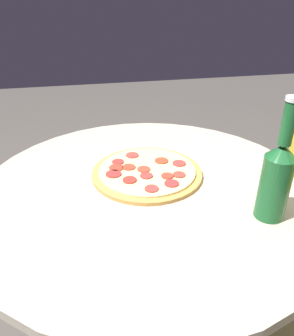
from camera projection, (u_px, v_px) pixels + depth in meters
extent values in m
cylinder|color=#B2A893|center=(148.00, 290.00, 1.03)|extent=(0.11, 0.11, 0.73)
cylinder|color=#B2A893|center=(148.00, 190.00, 0.85)|extent=(0.88, 0.88, 0.02)
cylinder|color=#C68E47|center=(147.00, 173.00, 0.89)|extent=(0.30, 0.30, 0.01)
cylinder|color=beige|center=(147.00, 170.00, 0.89)|extent=(0.26, 0.26, 0.01)
cylinder|color=#A73929|center=(167.00, 176.00, 0.85)|extent=(0.03, 0.03, 0.00)
cylinder|color=#AC3B32|center=(179.00, 175.00, 0.86)|extent=(0.03, 0.03, 0.00)
cylinder|color=#B73A34|center=(132.00, 155.00, 0.96)|extent=(0.04, 0.04, 0.00)
cylinder|color=#A53732|center=(179.00, 163.00, 0.91)|extent=(0.04, 0.04, 0.00)
cylinder|color=#B53928|center=(116.00, 168.00, 0.89)|extent=(0.04, 0.04, 0.00)
cylinder|color=#AA302E|center=(114.00, 174.00, 0.86)|extent=(0.04, 0.04, 0.00)
cylinder|color=#B43732|center=(148.00, 176.00, 0.85)|extent=(0.03, 0.03, 0.00)
cylinder|color=#B63230|center=(172.00, 183.00, 0.82)|extent=(0.04, 0.04, 0.00)
cylinder|color=#A23E27|center=(162.00, 161.00, 0.93)|extent=(0.04, 0.04, 0.00)
cylinder|color=#AD3F2E|center=(144.00, 169.00, 0.88)|extent=(0.03, 0.03, 0.00)
cylinder|color=#A2312E|center=(118.00, 162.00, 0.92)|extent=(0.03, 0.03, 0.00)
cylinder|color=#AC3934|center=(150.00, 189.00, 0.80)|extent=(0.03, 0.03, 0.00)
cylinder|color=#AD3029|center=(130.00, 180.00, 0.83)|extent=(0.04, 0.04, 0.00)
cylinder|color=#B93C2A|center=(129.00, 167.00, 0.89)|extent=(0.04, 0.04, 0.00)
cylinder|color=#195628|center=(274.00, 188.00, 0.70)|extent=(0.06, 0.06, 0.15)
cone|color=#195628|center=(282.00, 151.00, 0.66)|extent=(0.06, 0.06, 0.03)
cylinder|color=#195628|center=(289.00, 123.00, 0.63)|extent=(0.03, 0.03, 0.09)
cylinder|color=silver|center=(294.00, 99.00, 0.60)|extent=(0.03, 0.03, 0.01)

